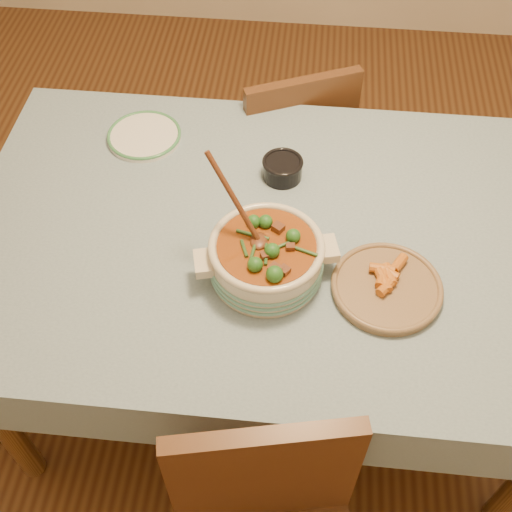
{
  "coord_description": "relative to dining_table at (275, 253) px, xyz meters",
  "views": [
    {
      "loc": [
        0.06,
        -1.12,
        2.05
      ],
      "look_at": [
        -0.04,
        -0.17,
        0.85
      ],
      "focal_mm": 45.0,
      "sensor_mm": 36.0,
      "label": 1
    }
  ],
  "objects": [
    {
      "name": "fried_plate",
      "position": [
        0.29,
        -0.17,
        0.11
      ],
      "size": [
        0.36,
        0.36,
        0.05
      ],
      "rotation": [
        0.0,
        0.0,
        0.43
      ],
      "color": "#89654C",
      "rests_on": "dining_table"
    },
    {
      "name": "chair_far",
      "position": [
        0.0,
        0.65,
        -0.19
      ],
      "size": [
        0.51,
        0.51,
        0.84
      ],
      "rotation": [
        0.0,
        0.0,
        3.56
      ],
      "color": "#542E19",
      "rests_on": "floor"
    },
    {
      "name": "floor",
      "position": [
        0.0,
        0.0,
        -0.66
      ],
      "size": [
        4.5,
        4.5,
        0.0
      ],
      "primitive_type": "plane",
      "color": "#472614",
      "rests_on": "ground"
    },
    {
      "name": "dining_table",
      "position": [
        0.0,
        0.0,
        0.0
      ],
      "size": [
        1.68,
        1.08,
        0.76
      ],
      "color": "brown",
      "rests_on": "floor"
    },
    {
      "name": "white_plate",
      "position": [
        -0.43,
        0.33,
        0.1
      ],
      "size": [
        0.28,
        0.28,
        0.02
      ],
      "rotation": [
        0.0,
        0.0,
        0.35
      ],
      "color": "silver",
      "rests_on": "dining_table"
    },
    {
      "name": "stew_casserole",
      "position": [
        -0.01,
        -0.14,
        0.16
      ],
      "size": [
        0.36,
        0.33,
        0.33
      ],
      "rotation": [
        0.0,
        0.0,
        0.25
      ],
      "color": "beige",
      "rests_on": "dining_table"
    },
    {
      "name": "condiment_bowl",
      "position": [
        0.0,
        0.21,
        0.13
      ],
      "size": [
        0.12,
        0.12,
        0.06
      ],
      "rotation": [
        0.0,
        0.0,
        0.09
      ],
      "color": "black",
      "rests_on": "dining_table"
    }
  ]
}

